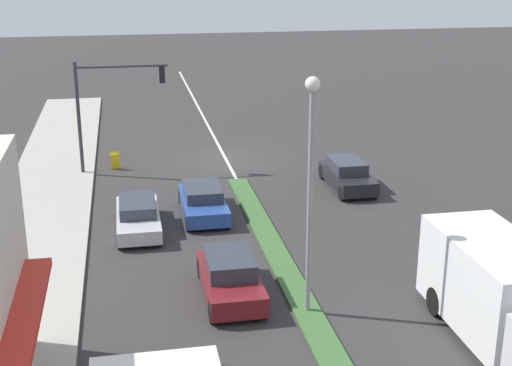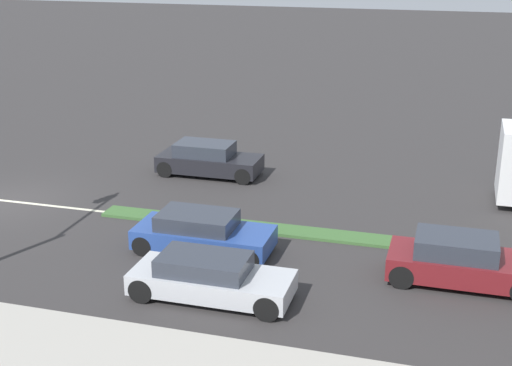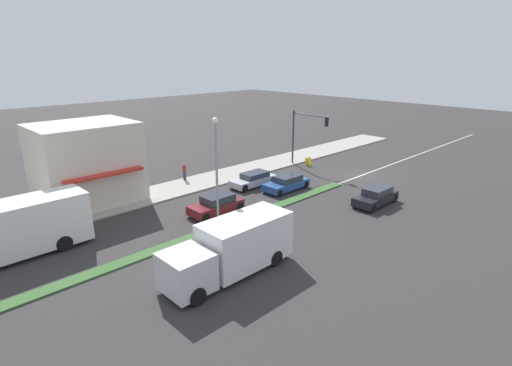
{
  "view_description": "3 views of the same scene",
  "coord_description": "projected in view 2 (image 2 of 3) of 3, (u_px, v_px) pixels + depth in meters",
  "views": [
    {
      "loc": [
        5.29,
        37.14,
        10.86
      ],
      "look_at": [
        0.03,
        9.2,
        1.55
      ],
      "focal_mm": 50.0,
      "sensor_mm": 36.0,
      "label": 1
    },
    {
      "loc": [
        21.26,
        15.64,
        9.23
      ],
      "look_at": [
        -0.77,
        9.29,
        1.35
      ],
      "focal_mm": 50.0,
      "sensor_mm": 36.0,
      "label": 2
    },
    {
      "loc": [
        -19.51,
        33.07,
        11.16
      ],
      "look_at": [
        1.0,
        13.23,
        1.97
      ],
      "focal_mm": 28.0,
      "sensor_mm": 36.0,
      "label": 3
    }
  ],
  "objects": [
    {
      "name": "sedan_dark",
      "position": [
        208.0,
        160.0,
        29.16
      ],
      "size": [
        1.74,
        4.19,
        1.36
      ],
      "color": "black",
      "rests_on": "ground"
    },
    {
      "name": "coupe_blue",
      "position": [
        202.0,
        233.0,
        22.01
      ],
      "size": [
        1.82,
        4.26,
        1.26
      ],
      "color": "#284793",
      "rests_on": "ground"
    },
    {
      "name": "sedan_maroon",
      "position": [
        460.0,
        261.0,
        19.98
      ],
      "size": [
        1.81,
        4.09,
        1.39
      ],
      "color": "maroon",
      "rests_on": "ground"
    },
    {
      "name": "sedan_silver",
      "position": [
        210.0,
        278.0,
        19.15
      ],
      "size": [
        1.73,
        4.37,
        1.22
      ],
      "color": "#B7BABF",
      "rests_on": "ground"
    },
    {
      "name": "lane_marking_center",
      "position": [
        10.0,
        201.0,
        26.41
      ],
      "size": [
        0.16,
        60.0,
        0.01
      ],
      "primitive_type": "cube",
      "color": "beige",
      "rests_on": "ground"
    }
  ]
}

